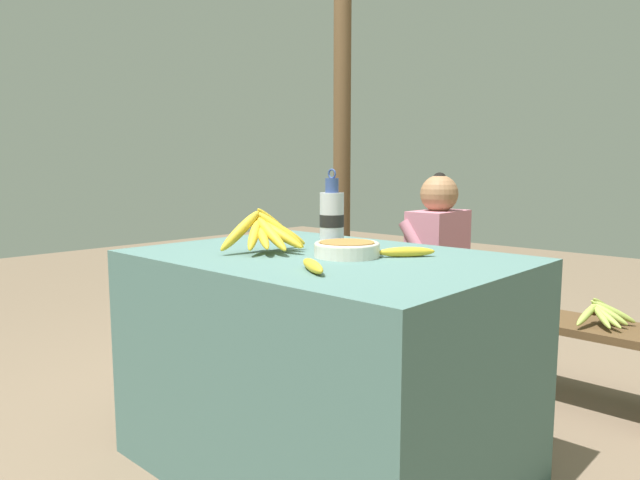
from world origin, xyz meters
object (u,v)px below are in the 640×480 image
object	(u,v)px
banana_bunch_ripe	(267,232)
loose_banana_side	(406,252)
seated_vendor	(430,258)
wooden_bench	(494,318)
serving_bowl	(347,248)
banana_bunch_green	(604,312)
loose_banana_front	(313,266)
support_post_near	(342,133)
water_bottle	(332,218)

from	to	relation	value
banana_bunch_ripe	loose_banana_side	bearing A→B (deg)	31.03
seated_vendor	wooden_bench	bearing A→B (deg)	-176.27
loose_banana_side	seated_vendor	size ratio (longest dim) A/B	0.17
serving_bowl	banana_bunch_green	distance (m)	1.30
loose_banana_front	support_post_near	distance (m)	2.16
water_bottle	banana_bunch_green	distance (m)	1.31
support_post_near	loose_banana_front	bearing A→B (deg)	-51.73
banana_bunch_ripe	loose_banana_front	xyz separation A→B (m)	(0.37, -0.16, -0.06)
banana_bunch_ripe	support_post_near	distance (m)	1.81
loose_banana_front	loose_banana_side	size ratio (longest dim) A/B	1.05
wooden_bench	support_post_near	bearing A→B (deg)	169.54
loose_banana_side	support_post_near	size ratio (longest dim) A/B	0.07
serving_bowl	loose_banana_front	bearing A→B (deg)	-69.09
loose_banana_side	seated_vendor	bearing A→B (deg)	117.60
serving_bowl	water_bottle	size ratio (longest dim) A/B	0.75
loose_banana_front	seated_vendor	xyz separation A→B (m)	(-0.47, 1.40, -0.19)
loose_banana_front	loose_banana_side	distance (m)	0.41
water_bottle	serving_bowl	bearing A→B (deg)	-34.15
banana_bunch_ripe	support_post_near	bearing A→B (deg)	121.96
wooden_bench	support_post_near	distance (m)	1.54
seated_vendor	banana_bunch_green	world-z (taller)	seated_vendor
banana_bunch_ripe	water_bottle	xyz separation A→B (m)	(0.09, 0.23, 0.04)
wooden_bench	support_post_near	world-z (taller)	support_post_near
serving_bowl	loose_banana_side	bearing A→B (deg)	41.17
serving_bowl	banana_bunch_green	xyz separation A→B (m)	(0.49, 1.15, -0.35)
banana_bunch_ripe	seated_vendor	xyz separation A→B (m)	(-0.10, 1.24, -0.25)
support_post_near	banana_bunch_green	bearing A→B (deg)	-7.26
serving_bowl	seated_vendor	bearing A→B (deg)	108.07
loose_banana_side	support_post_near	world-z (taller)	support_post_near
water_bottle	loose_banana_front	bearing A→B (deg)	-54.95
banana_bunch_ripe	water_bottle	distance (m)	0.26
banana_bunch_ripe	seated_vendor	world-z (taller)	seated_vendor
banana_bunch_green	banana_bunch_ripe	bearing A→B (deg)	-120.70
wooden_bench	support_post_near	size ratio (longest dim) A/B	0.65
serving_bowl	loose_banana_side	xyz separation A→B (m)	(0.15, 0.13, -0.01)
serving_bowl	seated_vendor	distance (m)	1.19
serving_bowl	loose_banana_side	distance (m)	0.20
water_bottle	banana_bunch_green	world-z (taller)	water_bottle
banana_bunch_ripe	wooden_bench	xyz separation A→B (m)	(0.26, 1.27, -0.52)
loose_banana_side	wooden_bench	size ratio (longest dim) A/B	0.10
banana_bunch_ripe	loose_banana_side	world-z (taller)	banana_bunch_ripe
banana_bunch_ripe	loose_banana_front	size ratio (longest dim) A/B	1.92
banana_bunch_green	water_bottle	bearing A→B (deg)	-122.49
serving_bowl	support_post_near	world-z (taller)	support_post_near
water_bottle	banana_bunch_green	bearing A→B (deg)	57.51
loose_banana_front	seated_vendor	distance (m)	1.49
banana_bunch_ripe	banana_bunch_green	bearing A→B (deg)	59.30
water_bottle	wooden_bench	size ratio (longest dim) A/B	0.18
water_bottle	seated_vendor	world-z (taller)	water_bottle
serving_bowl	seated_vendor	size ratio (longest dim) A/B	0.21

